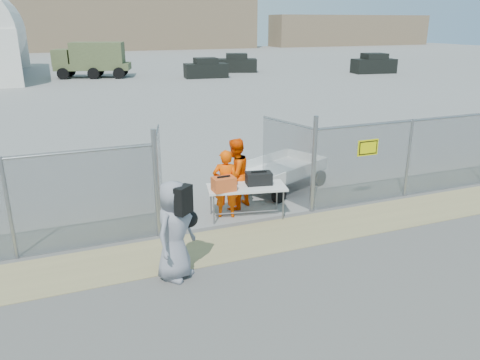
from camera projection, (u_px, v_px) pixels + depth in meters
name	position (u px, v px, depth m)	size (l,w,h in m)	color
ground	(276.00, 259.00, 9.72)	(160.00, 160.00, 0.00)	#504F4F
tarmac_inside	(92.00, 71.00, 46.68)	(160.00, 80.00, 0.01)	gray
dirt_strip	(256.00, 239.00, 10.60)	(44.00, 1.60, 0.01)	#988A5B
distant_hills	(101.00, 23.00, 78.67)	(140.00, 6.00, 9.00)	#7F684F
chain_link_fence	(240.00, 180.00, 11.13)	(40.00, 0.20, 2.20)	gray
folding_table	(247.00, 202.00, 11.67)	(1.93, 0.81, 0.82)	silver
orange_bag	(224.00, 184.00, 11.19)	(0.54, 0.36, 0.34)	#DE5B25
black_duffel	(259.00, 178.00, 11.64)	(0.64, 0.37, 0.31)	black
security_worker_left	(226.00, 184.00, 11.54)	(0.64, 0.42, 1.74)	#FE4D00
security_worker_right	(235.00, 174.00, 12.09)	(0.91, 0.71, 1.88)	#FE4D00
visitor	(174.00, 230.00, 8.74)	(0.95, 0.62, 1.95)	gray
utility_trailer	(279.00, 174.00, 13.76)	(3.54, 1.82, 0.86)	silver
military_truck	(93.00, 60.00, 40.78)	(6.32, 2.33, 3.01)	#525D36
parked_vehicle_near	(206.00, 68.00, 40.85)	(3.70, 1.67, 1.67)	black
parked_vehicle_mid	(237.00, 63.00, 45.47)	(3.84, 1.74, 1.74)	black
parked_vehicle_far	(374.00, 64.00, 44.54)	(4.01, 1.82, 1.82)	black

